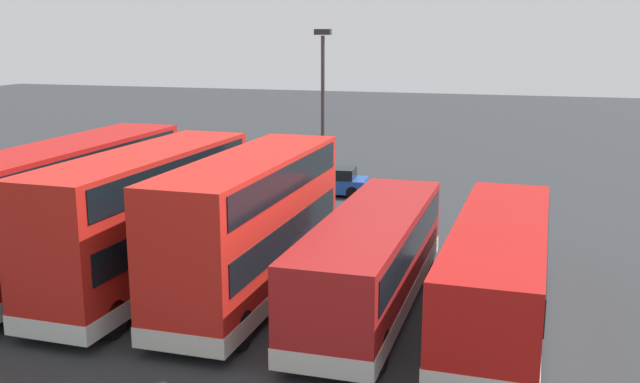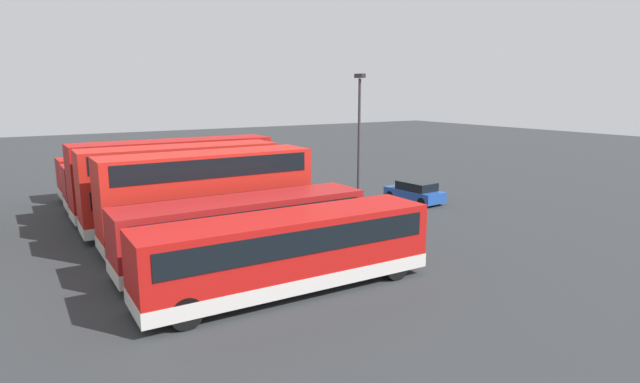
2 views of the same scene
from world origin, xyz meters
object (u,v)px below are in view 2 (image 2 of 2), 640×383
bus_single_deck_near_end (289,250)px  bus_double_decker_fourth (182,184)px  bus_single_deck_sixth (152,181)px  waste_bin_yellow (288,186)px  bus_single_deck_second (244,228)px  bus_single_deck_seventh (147,172)px  lamp_post_tall (359,136)px  bus_double_decker_third (208,195)px  car_hatchback_silver (415,192)px  bus_double_decker_fifth (175,175)px

bus_single_deck_near_end → bus_double_decker_fourth: (11.11, 0.52, 0.82)m
bus_single_deck_sixth → waste_bin_yellow: (-1.17, -9.56, -1.15)m
bus_double_decker_fourth → bus_single_deck_near_end: bearing=-177.3°
bus_single_deck_second → bus_single_deck_seventh: size_ratio=0.94×
bus_double_decker_fourth → lamp_post_tall: (-3.14, -9.58, 2.44)m
bus_single_deck_near_end → waste_bin_yellow: bus_single_deck_near_end is taller
bus_single_deck_seventh → lamp_post_tall: lamp_post_tall is taller
bus_double_decker_third → car_hatchback_silver: bus_double_decker_third is taller
bus_double_decker_third → car_hatchback_silver: 15.38m
bus_single_deck_near_end → bus_single_deck_second: bearing=2.3°
bus_double_decker_fourth → bus_double_decker_fifth: 3.49m
waste_bin_yellow → lamp_post_tall: bearing=179.3°
car_hatchback_silver → lamp_post_tall: lamp_post_tall is taller
bus_double_decker_fifth → lamp_post_tall: size_ratio=1.41×
bus_double_decker_third → bus_single_deck_seventh: size_ratio=0.88×
bus_single_deck_near_end → bus_double_decker_fourth: bus_double_decker_fourth is taller
bus_single_deck_near_end → bus_double_decker_fourth: bearing=2.7°
bus_double_decker_third → bus_double_decker_fifth: (7.03, -0.48, 0.00)m
bus_single_deck_near_end → bus_single_deck_sixth: size_ratio=1.08×
bus_double_decker_fifth → bus_single_deck_sixth: bearing=8.7°
bus_single_deck_second → bus_double_decker_fifth: bus_double_decker_fifth is taller
bus_double_decker_fifth → waste_bin_yellow: (2.30, -9.02, -1.98)m
waste_bin_yellow → bus_single_deck_seventh: bearing=60.3°
bus_double_decker_fifth → car_hatchback_silver: bearing=-109.5°
bus_single_deck_sixth → bus_single_deck_seventh: 3.98m
bus_single_deck_second → lamp_post_tall: (4.26, -9.22, 3.27)m
car_hatchback_silver → waste_bin_yellow: size_ratio=4.44×
bus_double_decker_fourth → waste_bin_yellow: (5.73, -9.69, -1.97)m
bus_single_deck_near_end → car_hatchback_silver: 17.56m
bus_double_decker_third → bus_double_decker_fourth: size_ratio=0.98×
bus_double_decker_fifth → car_hatchback_silver: (-5.20, -14.69, -1.75)m
car_hatchback_silver → waste_bin_yellow: (7.50, 5.66, -0.22)m
bus_double_decker_third → bus_double_decker_fourth: same height
bus_double_decker_fifth → bus_single_deck_near_end: bearing=179.4°
bus_double_decker_fifth → waste_bin_yellow: size_ratio=12.48×
bus_single_deck_second → waste_bin_yellow: bus_single_deck_second is taller
bus_single_deck_sixth → waste_bin_yellow: size_ratio=11.21×
bus_double_decker_fifth → bus_single_deck_seventh: (7.41, -0.08, -0.83)m
bus_double_decker_fifth → bus_single_deck_seventh: bus_double_decker_fifth is taller
bus_double_decker_third → bus_double_decker_fourth: (3.60, 0.18, 0.00)m
bus_single_deck_second → bus_single_deck_seventh: 18.24m
waste_bin_yellow → bus_single_deck_sixth: bearing=83.0°
bus_double_decker_third → car_hatchback_silver: bearing=-83.1°
bus_single_deck_second → bus_single_deck_near_end: bearing=-177.7°
bus_double_decker_fourth → bus_single_deck_sixth: size_ratio=0.99×
bus_single_deck_second → bus_double_decker_fourth: size_ratio=1.04×
lamp_post_tall → waste_bin_yellow: bearing=-0.7°
car_hatchback_silver → lamp_post_tall: bearing=103.3°
bus_double_decker_third → waste_bin_yellow: (9.33, -9.51, -1.97)m
bus_single_deck_near_end → lamp_post_tall: bearing=-48.7°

